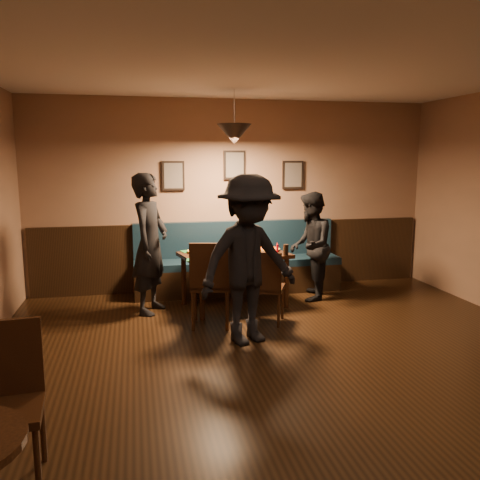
{
  "coord_description": "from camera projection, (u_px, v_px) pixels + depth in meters",
  "views": [
    {
      "loc": [
        -1.45,
        -3.75,
        1.95
      ],
      "look_at": [
        -0.2,
        2.16,
        0.95
      ],
      "focal_mm": 37.12,
      "sensor_mm": 36.0,
      "label": 1
    }
  ],
  "objects": [
    {
      "name": "diner_front",
      "position": [
        249.0,
        260.0,
        5.2
      ],
      "size": [
        1.32,
        1.03,
        1.79
      ],
      "primitive_type": "imported",
      "rotation": [
        0.0,
        0.0,
        0.36
      ],
      "color": "black",
      "rests_on": "floor"
    },
    {
      "name": "diner_left",
      "position": [
        150.0,
        244.0,
        6.23
      ],
      "size": [
        0.66,
        0.77,
        1.77
      ],
      "primitive_type": "imported",
      "rotation": [
        0.0,
        0.0,
        1.14
      ],
      "color": "black",
      "rests_on": "floor"
    },
    {
      "name": "ceiling",
      "position": [
        324.0,
        45.0,
        3.78
      ],
      "size": [
        7.0,
        7.0,
        0.0
      ],
      "primitive_type": "plane",
      "rotation": [
        3.14,
        0.0,
        0.0
      ],
      "color": "silver",
      "rests_on": "ground"
    },
    {
      "name": "booth_bench",
      "position": [
        238.0,
        259.0,
        7.25
      ],
      "size": [
        3.0,
        0.6,
        1.0
      ],
      "primitive_type": null,
      "color": "#0F232D",
      "rests_on": "ground"
    },
    {
      "name": "pizza_a",
      "position": [
        200.0,
        251.0,
        6.56
      ],
      "size": [
        0.34,
        0.34,
        0.04
      ],
      "primitive_type": "cylinder",
      "rotation": [
        0.0,
        0.0,
        -0.0
      ],
      "color": "orange",
      "rests_on": "dining_table"
    },
    {
      "name": "napkin_b",
      "position": [
        193.0,
        260.0,
        6.07
      ],
      "size": [
        0.18,
        0.18,
        0.01
      ],
      "primitive_type": "cube",
      "rotation": [
        0.0,
        0.0,
        -0.14
      ],
      "color": "#1C6C34",
      "rests_on": "dining_table"
    },
    {
      "name": "chair_near_right",
      "position": [
        267.0,
        286.0,
        5.9
      ],
      "size": [
        0.52,
        0.52,
        0.89
      ],
      "primitive_type": null,
      "rotation": [
        0.0,
        0.0,
        -0.42
      ],
      "color": "black",
      "rests_on": "floor"
    },
    {
      "name": "diner_right",
      "position": [
        310.0,
        246.0,
        6.85
      ],
      "size": [
        0.8,
        0.89,
        1.5
      ],
      "primitive_type": "imported",
      "rotation": [
        0.0,
        0.0,
        -1.95
      ],
      "color": "black",
      "rests_on": "floor"
    },
    {
      "name": "napkin_a",
      "position": [
        188.0,
        251.0,
        6.63
      ],
      "size": [
        0.2,
        0.2,
        0.01
      ],
      "primitive_type": "cube",
      "rotation": [
        0.0,
        0.0,
        0.25
      ],
      "color": "#1E732B",
      "rests_on": "dining_table"
    },
    {
      "name": "floor",
      "position": [
        315.0,
        389.0,
        4.24
      ],
      "size": [
        7.0,
        7.0,
        0.0
      ],
      "primitive_type": "plane",
      "color": "black",
      "rests_on": "ground"
    },
    {
      "name": "picture_center",
      "position": [
        235.0,
        165.0,
        7.29
      ],
      "size": [
        0.32,
        0.04,
        0.42
      ],
      "primitive_type": "cube",
      "color": "black",
      "rests_on": "wall_back"
    },
    {
      "name": "wainscot",
      "position": [
        235.0,
        255.0,
        7.51
      ],
      "size": [
        5.88,
        0.06,
        1.0
      ],
      "primitive_type": "cube",
      "color": "black",
      "rests_on": "ground"
    },
    {
      "name": "wall_back",
      "position": [
        234.0,
        195.0,
        7.39
      ],
      "size": [
        6.0,
        0.0,
        6.0
      ],
      "primitive_type": "plane",
      "rotation": [
        1.57,
        0.0,
        0.0
      ],
      "color": "#8C704F",
      "rests_on": "ground"
    },
    {
      "name": "soda_glass",
      "position": [
        286.0,
        250.0,
        6.36
      ],
      "size": [
        0.08,
        0.08,
        0.14
      ],
      "primitive_type": "cylinder",
      "rotation": [
        0.0,
        0.0,
        -0.28
      ],
      "color": "black",
      "rests_on": "dining_table"
    },
    {
      "name": "tabasco_bottle",
      "position": [
        277.0,
        247.0,
        6.56
      ],
      "size": [
        0.03,
        0.03,
        0.13
      ],
      "primitive_type": "cylinder",
      "rotation": [
        0.0,
        0.0,
        -0.0
      ],
      "color": "#9F0514",
      "rests_on": "dining_table"
    },
    {
      "name": "pendant_lamp",
      "position": [
        234.0,
        134.0,
        6.25
      ],
      "size": [
        0.44,
        0.44,
        0.25
      ],
      "primitive_type": "cone",
      "rotation": [
        3.14,
        0.0,
        0.0
      ],
      "color": "black",
      "rests_on": "ceiling"
    },
    {
      "name": "cafe_chair_far",
      "position": [
        4.0,
        409.0,
        2.92
      ],
      "size": [
        0.47,
        0.47,
        0.97
      ],
      "primitive_type": null,
      "rotation": [
        0.0,
        0.0,
        3.23
      ],
      "color": "black",
      "rests_on": "floor"
    },
    {
      "name": "cutlery_set",
      "position": [
        238.0,
        259.0,
        6.1
      ],
      "size": [
        0.18,
        0.06,
        0.0
      ],
      "primitive_type": "cube",
      "rotation": [
        0.0,
        0.0,
        1.83
      ],
      "color": "#B8B7BC",
      "rests_on": "dining_table"
    },
    {
      "name": "pizza_b",
      "position": [
        239.0,
        254.0,
        6.32
      ],
      "size": [
        0.46,
        0.46,
        0.04
      ],
      "primitive_type": "cylinder",
      "rotation": [
        0.0,
        0.0,
        -0.32
      ],
      "color": "orange",
      "rests_on": "dining_table"
    },
    {
      "name": "pizza_c",
      "position": [
        268.0,
        249.0,
        6.7
      ],
      "size": [
        0.38,
        0.38,
        0.04
      ],
      "primitive_type": "cylinder",
      "rotation": [
        0.0,
        0.0,
        -0.21
      ],
      "color": "orange",
      "rests_on": "dining_table"
    },
    {
      "name": "dining_table",
      "position": [
        235.0,
        280.0,
        6.56
      ],
      "size": [
        1.49,
        1.13,
        0.72
      ],
      "primitive_type": "cube",
      "rotation": [
        0.0,
        0.0,
        0.22
      ],
      "color": "black",
      "rests_on": "floor"
    },
    {
      "name": "chair_near_left",
      "position": [
        211.0,
        283.0,
        5.77
      ],
      "size": [
        0.53,
        0.53,
        1.02
      ],
      "primitive_type": null,
      "rotation": [
        0.0,
        0.0,
        -0.19
      ],
      "color": "black",
      "rests_on": "floor"
    },
    {
      "name": "picture_right",
      "position": [
        293.0,
        175.0,
        7.5
      ],
      "size": [
        0.32,
        0.04,
        0.42
      ],
      "primitive_type": "cube",
      "color": "black",
      "rests_on": "wall_back"
    },
    {
      "name": "picture_left",
      "position": [
        173.0,
        176.0,
        7.13
      ],
      "size": [
        0.32,
        0.04,
        0.42
      ],
      "primitive_type": "cube",
      "color": "black",
      "rests_on": "wall_back"
    }
  ]
}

